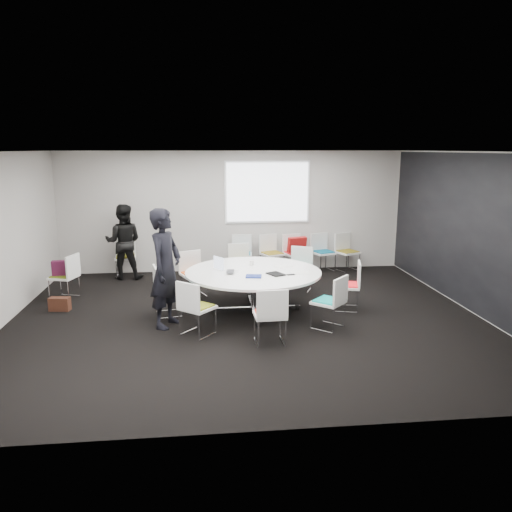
{
  "coord_description": "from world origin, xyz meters",
  "views": [
    {
      "loc": [
        -0.72,
        -8.1,
        2.85
      ],
      "look_at": [
        0.2,
        0.4,
        1.0
      ],
      "focal_mm": 35.0,
      "sensor_mm": 36.0,
      "label": 1
    }
  ],
  "objects": [
    {
      "name": "notebook_black",
      "position": [
        0.51,
        0.11,
        0.74
      ],
      "size": [
        0.33,
        0.37,
        0.02
      ],
      "primitive_type": "cube",
      "rotation": [
        0.0,
        0.0,
        0.47
      ],
      "color": "black",
      "rests_on": "conference_table"
    },
    {
      "name": "chair_back_c",
      "position": [
        1.41,
        3.12,
        0.28
      ],
      "size": [
        0.56,
        0.55,
        0.88
      ],
      "rotation": [
        0.0,
        0.0,
        3.41
      ],
      "color": "silver",
      "rests_on": "ground"
    },
    {
      "name": "maroon_bag",
      "position": [
        -3.39,
        1.48,
        0.62
      ],
      "size": [
        0.41,
        0.18,
        0.28
      ],
      "primitive_type": "cube",
      "rotation": [
        0.0,
        0.0,
        0.11
      ],
      "color": "#47132D",
      "rests_on": "chair_spare_left"
    },
    {
      "name": "chair_ring_d",
      "position": [
        -0.92,
        1.4,
        0.28
      ],
      "size": [
        0.59,
        0.59,
        0.88
      ],
      "rotation": [
        0.0,
        0.0,
        3.52
      ],
      "color": "silver",
      "rests_on": "ground"
    },
    {
      "name": "chair_spare_left",
      "position": [
        -3.37,
        1.48,
        0.28
      ],
      "size": [
        0.56,
        0.57,
        0.88
      ],
      "rotation": [
        0.0,
        0.0,
        1.28
      ],
      "color": "silver",
      "rests_on": "ground"
    },
    {
      "name": "red_jacket",
      "position": [
        1.41,
        2.9,
        0.7
      ],
      "size": [
        0.47,
        0.27,
        0.36
      ],
      "primitive_type": "cube",
      "rotation": [
        0.17,
        0.0,
        0.28
      ],
      "color": "#9F1413",
      "rests_on": "chair_back_c"
    },
    {
      "name": "chair_back_e",
      "position": [
        2.67,
        3.14,
        0.28
      ],
      "size": [
        0.6,
        0.6,
        0.88
      ],
      "rotation": [
        0.0,
        0.0,
        3.56
      ],
      "color": "silver",
      "rests_on": "ground"
    },
    {
      "name": "chair_ring_a",
      "position": [
        1.83,
        0.28,
        0.28
      ],
      "size": [
        0.55,
        0.56,
        0.88
      ],
      "rotation": [
        0.0,
        0.0,
        1.31
      ],
      "color": "silver",
      "rests_on": "ground"
    },
    {
      "name": "papers_front",
      "position": [
        0.96,
        0.18,
        0.73
      ],
      "size": [
        0.3,
        0.22,
        0.0
      ],
      "primitive_type": "cube",
      "rotation": [
        0.0,
        0.0,
        0.02
      ],
      "color": "white",
      "rests_on": "conference_table"
    },
    {
      "name": "chair_ring_e",
      "position": [
        -1.35,
        0.32,
        0.28
      ],
      "size": [
        0.53,
        0.54,
        0.88
      ],
      "rotation": [
        0.0,
        0.0,
        4.92
      ],
      "color": "silver",
      "rests_on": "ground"
    },
    {
      "name": "chair_ring_h",
      "position": [
        1.27,
        -0.63,
        0.28
      ],
      "size": [
        0.64,
        0.64,
        0.88
      ],
      "rotation": [
        0.0,
        0.0,
        7.11
      ],
      "color": "silver",
      "rests_on": "ground"
    },
    {
      "name": "laptop",
      "position": [
        -0.21,
        0.32,
        0.74
      ],
      "size": [
        0.24,
        0.34,
        0.03
      ],
      "primitive_type": "imported",
      "rotation": [
        0.0,
        0.0,
        1.45
      ],
      "color": "#333338",
      "rests_on": "conference_table"
    },
    {
      "name": "chair_back_b",
      "position": [
        0.87,
        3.16,
        0.28
      ],
      "size": [
        0.59,
        0.59,
        0.88
      ],
      "rotation": [
        0.0,
        0.0,
        3.53
      ],
      "color": "silver",
      "rests_on": "ground"
    },
    {
      "name": "room_shell",
      "position": [
        0.09,
        0.0,
        1.4
      ],
      "size": [
        8.08,
        7.08,
        2.88
      ],
      "color": "black",
      "rests_on": "ground"
    },
    {
      "name": "laptop_lid",
      "position": [
        -0.45,
        0.52,
        0.86
      ],
      "size": [
        0.17,
        0.26,
        0.22
      ],
      "primitive_type": "cube",
      "rotation": [
        0.0,
        0.0,
        2.12
      ],
      "color": "silver",
      "rests_on": "conference_table"
    },
    {
      "name": "chair_person_back",
      "position": [
        -2.47,
        3.13,
        0.28
      ],
      "size": [
        0.5,
        0.49,
        0.88
      ],
      "rotation": [
        0.0,
        0.0,
        3.24
      ],
      "color": "silver",
      "rests_on": "ground"
    },
    {
      "name": "projection_screen",
      "position": [
        0.8,
        3.46,
        1.85
      ],
      "size": [
        1.9,
        0.03,
        1.35
      ],
      "primitive_type": "cube",
      "color": "white",
      "rests_on": "room_shell"
    },
    {
      "name": "chair_back_a",
      "position": [
        0.17,
        3.17,
        0.28
      ],
      "size": [
        0.5,
        0.49,
        0.88
      ],
      "rotation": [
        0.0,
        0.0,
        3.05
      ],
      "color": "silver",
      "rests_on": "ground"
    },
    {
      "name": "person_back",
      "position": [
        -2.47,
        2.96,
        0.83
      ],
      "size": [
        0.83,
        0.66,
        1.66
      ],
      "primitive_type": "imported",
      "rotation": [
        0.0,
        0.0,
        3.11
      ],
      "color": "black",
      "rests_on": "ground"
    },
    {
      "name": "person_main",
      "position": [
        -1.33,
        -0.22,
        0.97
      ],
      "size": [
        0.71,
        0.83,
        1.93
      ],
      "primitive_type": "imported",
      "rotation": [
        0.0,
        0.0,
        1.15
      ],
      "color": "black",
      "rests_on": "ground"
    },
    {
      "name": "brown_bag",
      "position": [
        -3.3,
        0.77,
        0.12
      ],
      "size": [
        0.38,
        0.21,
        0.24
      ],
      "primitive_type": "cube",
      "rotation": [
        0.0,
        0.0,
        -0.16
      ],
      "color": "#391C12",
      "rests_on": "ground"
    },
    {
      "name": "chair_back_d",
      "position": [
        2.1,
        3.16,
        0.28
      ],
      "size": [
        0.58,
        0.57,
        0.88
      ],
      "rotation": [
        0.0,
        0.0,
        3.47
      ],
      "color": "silver",
      "rests_on": "ground"
    },
    {
      "name": "chair_ring_c",
      "position": [
        0.06,
        2.07,
        0.28
      ],
      "size": [
        0.53,
        0.52,
        0.88
      ],
      "rotation": [
        0.0,
        0.0,
        3.32
      ],
      "color": "silver",
      "rests_on": "ground"
    },
    {
      "name": "tablet_folio",
      "position": [
        0.11,
        -0.02,
        0.74
      ],
      "size": [
        0.29,
        0.24,
        0.03
      ],
      "primitive_type": "cube",
      "rotation": [
        0.0,
        0.0,
        -0.17
      ],
      "color": "navy",
      "rests_on": "conference_table"
    },
    {
      "name": "chair_ring_f",
      "position": [
        -0.84,
        -0.7,
        0.28
      ],
      "size": [
        0.64,
        0.64,
        0.88
      ],
      "rotation": [
        0.0,
        0.0,
        5.57
      ],
      "color": "silver",
      "rests_on": "ground"
    },
    {
      "name": "chair_ring_b",
      "position": [
        1.22,
        1.59,
        0.28
      ],
      "size": [
        0.6,
        0.6,
        0.88
      ],
      "rotation": [
        0.0,
        0.0,
        2.71
      ],
      "color": "silver",
      "rests_on": "ground"
    },
    {
      "name": "chair_ring_g",
      "position": [
        0.24,
        -1.17,
        0.28
      ],
      "size": [
        0.48,
        0.47,
        0.88
      ],
      "rotation": [
        0.0,
        0.0,
        6.32
      ],
      "color": "silver",
      "rests_on": "ground"
    },
    {
      "name": "cup",
      "position": [
        0.17,
        0.83,
        0.78
      ],
      "size": [
        0.08,
        0.08,
        0.09
      ],
      "primitive_type": "cylinder",
      "color": "white",
      "rests_on": "conference_table"
    },
    {
      "name": "conference_table",
      "position": [
        0.15,
        0.4,
        0.56
      ],
      "size": [
        2.4,
        2.4,
        0.73
      ],
      "color": "silver",
      "rests_on": "ground"
    },
    {
      "name": "papers_right",
      "position": [
        0.73,
        0.7,
        0.73
      ],
      "size": [
        0.36,
        0.31,
        0.0
      ],
      "primitive_type": "cube",
      "rotation": [
        0.0,
        0.0,
        0.42
      ],
      "color": "white",
      "rests_on": "conference_table"
    },
    {
      "name": "phone",
      "position": [
        0.76,
        0.06,
        0.73
      ],
      "size": [
        0.15,
        0.1,
        0.01
      ],
      "primitive_type": "cube",
      "rotation": [
        0.0,
        0.0,
        0.21
      ],
      "color": "black",
      "rests_on": "conference_table"
    }
  ]
}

